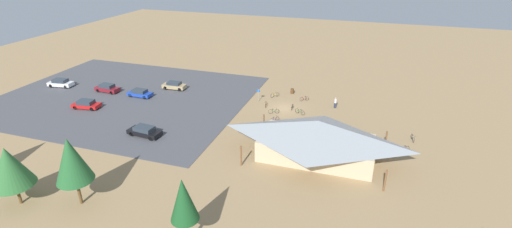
% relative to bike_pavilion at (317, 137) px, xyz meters
% --- Properties ---
extents(ground, '(160.00, 160.00, 0.00)m').
position_rel_bike_pavilion_xyz_m(ground, '(7.33, -13.19, -2.86)').
color(ground, '#9E7F56').
rests_on(ground, ground).
extents(parking_lot_asphalt, '(42.11, 33.95, 0.05)m').
position_rel_bike_pavilion_xyz_m(parking_lot_asphalt, '(34.83, -9.77, -2.84)').
color(parking_lot_asphalt, '#4C4C51').
rests_on(parking_lot_asphalt, ground).
extents(bike_pavilion, '(16.66, 9.62, 5.02)m').
position_rel_bike_pavilion_xyz_m(bike_pavilion, '(0.00, 0.00, 0.00)').
color(bike_pavilion, '#C6B28E').
rests_on(bike_pavilion, ground).
extents(trash_bin, '(0.60, 0.60, 0.90)m').
position_rel_bike_pavilion_xyz_m(trash_bin, '(7.59, -20.16, -2.41)').
color(trash_bin, brown).
rests_on(trash_bin, ground).
extents(lot_sign, '(0.56, 0.08, 2.20)m').
position_rel_bike_pavilion_xyz_m(lot_sign, '(12.20, -14.86, -1.45)').
color(lot_sign, '#99999E').
rests_on(lot_sign, ground).
extents(pine_center, '(2.43, 2.43, 6.92)m').
position_rel_bike_pavilion_xyz_m(pine_center, '(8.13, 18.08, 2.00)').
color(pine_center, brown).
rests_on(pine_center, ground).
extents(pine_west, '(3.57, 3.57, 7.50)m').
position_rel_bike_pavilion_xyz_m(pine_west, '(21.15, 16.27, 2.28)').
color(pine_west, brown).
rests_on(pine_west, ground).
extents(pine_far_west, '(3.96, 3.96, 6.46)m').
position_rel_bike_pavilion_xyz_m(pine_far_west, '(27.01, 18.18, 1.49)').
color(pine_far_west, brown).
rests_on(pine_far_west, ground).
extents(bicycle_green_lone_west, '(1.60, 0.79, 0.87)m').
position_rel_bike_pavilion_xyz_m(bicycle_green_lone_west, '(8.39, -10.93, -2.48)').
color(bicycle_green_lone_west, black).
rests_on(bicycle_green_lone_west, ground).
extents(bicycle_white_back_row, '(1.17, 1.47, 0.89)m').
position_rel_bike_pavilion_xyz_m(bicycle_white_back_row, '(7.01, -5.02, -2.46)').
color(bicycle_white_back_row, black).
rests_on(bicycle_white_back_row, ground).
extents(bicycle_blue_edge_south, '(1.54, 1.03, 0.90)m').
position_rel_bike_pavilion_xyz_m(bicycle_blue_edge_south, '(-10.36, -4.75, -2.47)').
color(bicycle_blue_edge_south, black).
rests_on(bicycle_blue_edge_south, ground).
extents(bicycle_silver_yard_center, '(0.48, 1.70, 0.90)m').
position_rel_bike_pavilion_xyz_m(bicycle_silver_yard_center, '(-11.66, -8.29, -2.47)').
color(bicycle_silver_yard_center, black).
rests_on(bicycle_silver_yard_center, ground).
extents(bicycle_orange_yard_left, '(0.55, 1.70, 0.83)m').
position_rel_bike_pavilion_xyz_m(bicycle_orange_yard_left, '(10.39, -13.27, -2.49)').
color(bicycle_orange_yard_left, black).
rests_on(bicycle_orange_yard_left, ground).
extents(bicycle_yellow_lone_east, '(1.22, 1.34, 0.87)m').
position_rel_bike_pavilion_xyz_m(bicycle_yellow_lone_east, '(10.06, -17.58, -2.49)').
color(bicycle_yellow_lone_east, black).
rests_on(bicycle_yellow_lone_east, ground).
extents(bicycle_teal_trailside, '(1.82, 0.48, 0.89)m').
position_rel_bike_pavilion_xyz_m(bicycle_teal_trailside, '(-6.31, -6.89, -2.46)').
color(bicycle_teal_trailside, black).
rests_on(bicycle_teal_trailside, ground).
extents(bicycle_red_near_sign, '(1.41, 0.98, 0.82)m').
position_rel_bike_pavilion_xyz_m(bicycle_red_near_sign, '(4.90, -17.52, -2.49)').
color(bicycle_red_near_sign, black).
rests_on(bicycle_red_near_sign, ground).
extents(bicycle_purple_mid_cluster, '(1.11, 1.37, 0.90)m').
position_rel_bike_pavilion_xyz_m(bicycle_purple_mid_cluster, '(7.47, -8.02, -2.47)').
color(bicycle_purple_mid_cluster, black).
rests_on(bicycle_purple_mid_cluster, ground).
extents(bicycle_black_near_porch, '(0.48, 1.65, 0.84)m').
position_rel_bike_pavilion_xyz_m(bicycle_black_near_porch, '(6.04, -13.47, -2.50)').
color(bicycle_black_near_porch, black).
rests_on(bicycle_black_near_porch, ground).
extents(bicycle_green_yard_right, '(1.68, 0.81, 0.88)m').
position_rel_bike_pavilion_xyz_m(bicycle_green_yard_right, '(4.51, -12.03, -2.48)').
color(bicycle_green_yard_right, black).
rests_on(bicycle_green_yard_right, ground).
extents(car_black_front_row, '(4.85, 2.27, 1.38)m').
position_rel_bike_pavilion_xyz_m(car_black_front_row, '(23.28, 1.72, -2.13)').
color(car_black_front_row, black).
rests_on(car_black_front_row, parking_lot_asphalt).
extents(car_red_by_curb, '(4.52, 2.44, 1.35)m').
position_rel_bike_pavilion_xyz_m(car_red_by_curb, '(37.56, -3.50, -2.14)').
color(car_red_by_curb, red).
rests_on(car_red_by_curb, parking_lot_asphalt).
extents(car_tan_back_corner, '(4.26, 1.88, 1.35)m').
position_rel_bike_pavilion_xyz_m(car_tan_back_corner, '(28.48, -15.58, -2.14)').
color(car_tan_back_corner, tan).
rests_on(car_tan_back_corner, parking_lot_asphalt).
extents(car_white_end_stall, '(4.65, 2.38, 1.44)m').
position_rel_bike_pavilion_xyz_m(car_white_end_stall, '(49.11, -10.18, -2.10)').
color(car_white_end_stall, white).
rests_on(car_white_end_stall, parking_lot_asphalt).
extents(car_blue_near_entry, '(4.31, 1.86, 1.31)m').
position_rel_bike_pavilion_xyz_m(car_blue_near_entry, '(32.27, -10.45, -2.16)').
color(car_blue_near_entry, '#1E42B2').
rests_on(car_blue_near_entry, parking_lot_asphalt).
extents(car_maroon_inner_stall, '(4.45, 1.92, 1.46)m').
position_rel_bike_pavilion_xyz_m(car_maroon_inner_stall, '(39.09, -10.58, -2.10)').
color(car_maroon_inner_stall, maroon).
rests_on(car_maroon_inner_stall, parking_lot_asphalt).
extents(visitor_by_pavilion, '(0.39, 0.36, 1.82)m').
position_rel_bike_pavilion_xyz_m(visitor_by_pavilion, '(-0.41, -16.09, -1.91)').
color(visitor_by_pavilion, '#2D3347').
rests_on(visitor_by_pavilion, ground).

